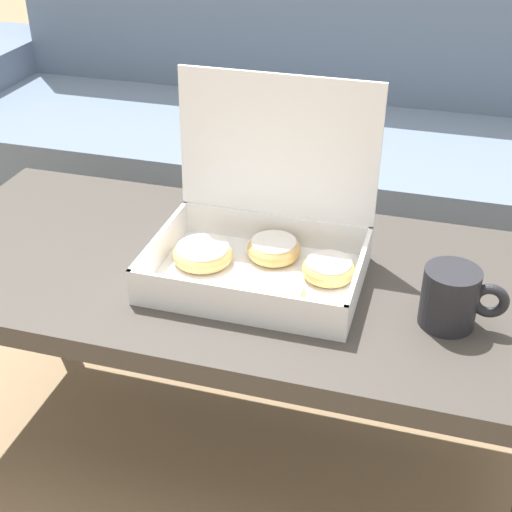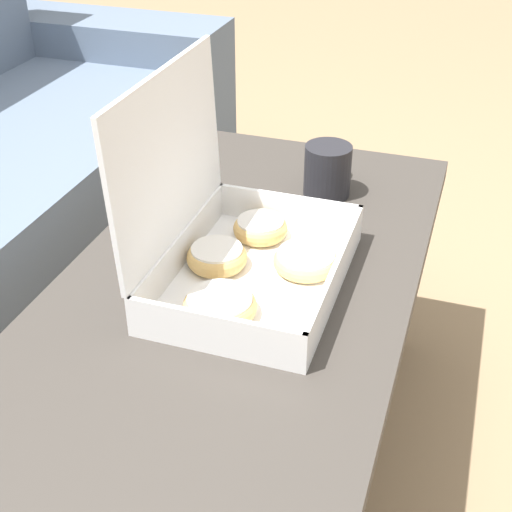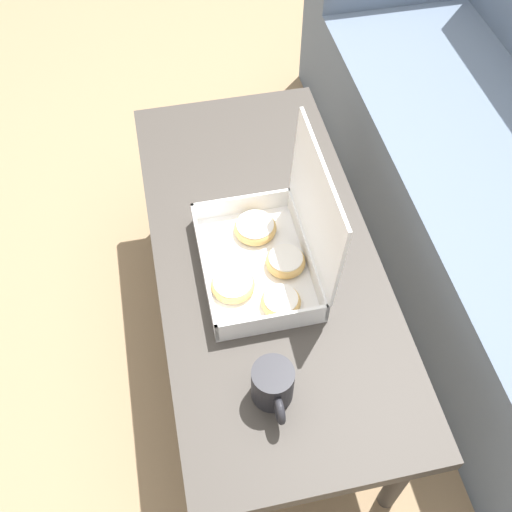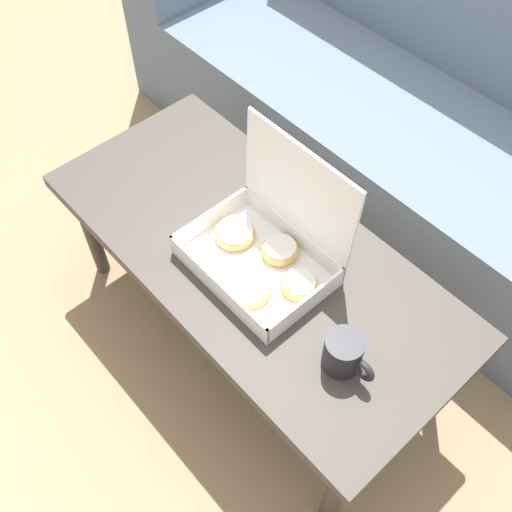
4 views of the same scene
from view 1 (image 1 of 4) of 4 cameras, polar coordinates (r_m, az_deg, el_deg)
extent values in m
plane|color=#937756|center=(1.63, -0.57, -12.94)|extent=(12.00, 12.00, 0.00)
cube|color=slate|center=(2.01, 4.59, 3.84)|extent=(2.00, 0.56, 0.43)
cube|color=slate|center=(2.25, 7.00, 14.21)|extent=(2.00, 0.20, 0.97)
cube|color=#3D3833|center=(1.30, -1.72, -1.61)|extent=(1.20, 0.55, 0.04)
cylinder|color=#3D3833|center=(1.79, -16.07, -1.43)|extent=(0.04, 0.04, 0.41)
cube|color=white|center=(1.25, 0.00, -1.80)|extent=(0.36, 0.26, 0.01)
cube|color=white|center=(1.13, -1.79, -3.76)|extent=(0.36, 0.01, 0.06)
cube|color=white|center=(1.33, 1.52, 2.24)|extent=(0.36, 0.01, 0.06)
cube|color=white|center=(1.28, -7.66, 0.67)|extent=(0.01, 0.26, 0.06)
cube|color=white|center=(1.20, 8.20, -1.76)|extent=(0.01, 0.26, 0.06)
cube|color=white|center=(1.27, 1.73, 8.72)|extent=(0.36, 0.02, 0.26)
torus|color=#E0B266|center=(1.28, -4.28, 0.14)|extent=(0.11, 0.11, 0.03)
cylinder|color=white|center=(1.28, -4.29, 0.50)|extent=(0.09, 0.09, 0.01)
torus|color=#E0B266|center=(1.17, 1.49, -3.13)|extent=(0.11, 0.11, 0.03)
cylinder|color=white|center=(1.17, 1.50, -2.78)|extent=(0.09, 0.09, 0.01)
torus|color=#E0B266|center=(1.29, 1.43, 0.53)|extent=(0.10, 0.10, 0.03)
cylinder|color=white|center=(1.29, 1.44, 0.92)|extent=(0.08, 0.08, 0.02)
torus|color=#E0B266|center=(1.24, 5.84, -1.08)|extent=(0.09, 0.09, 0.03)
cylinder|color=white|center=(1.24, 5.87, -0.70)|extent=(0.08, 0.08, 0.01)
cylinder|color=#232328|center=(1.16, 15.21, -3.21)|extent=(0.09, 0.09, 0.10)
torus|color=#232328|center=(1.16, 18.19, -3.43)|extent=(0.06, 0.02, 0.06)
camera|label=2|loc=(1.37, -46.14, 20.99)|focal=50.00mm
camera|label=3|loc=(1.11, 69.11, 44.02)|focal=42.00mm
camera|label=4|loc=(0.79, 94.52, 53.96)|focal=42.00mm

